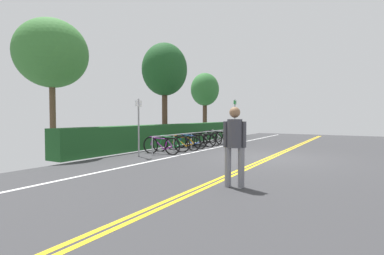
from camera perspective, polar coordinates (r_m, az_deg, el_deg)
name	(u,v)px	position (r m, az deg, el deg)	size (l,w,h in m)	color
ground_plane	(270,158)	(10.99, 15.31, -5.93)	(30.94, 10.70, 0.05)	#353538
centre_line_yellow_inner	(273,158)	(10.96, 15.72, -5.81)	(27.85, 0.10, 0.00)	gold
centre_line_yellow_outer	(268,157)	(11.01, 14.91, -5.77)	(27.85, 0.10, 0.00)	gold
bike_lane_stripe_white	(195,152)	(12.24, 0.58, -4.90)	(27.85, 0.12, 0.00)	white
bike_rack	(199,135)	(14.40, 1.40, -1.59)	(7.47, 0.05, 0.74)	#9EA0A5
bicycle_0	(161,145)	(11.69, -6.13, -3.56)	(0.46, 1.73, 0.74)	black
bicycle_1	(171,144)	(12.37, -4.19, -3.23)	(0.60, 1.67, 0.74)	black
bicycle_2	(183,143)	(12.96, -1.75, -3.09)	(0.55, 1.63, 0.69)	black
bicycle_3	(190,141)	(13.74, -0.38, -2.72)	(0.46, 1.79, 0.72)	black
bicycle_4	(201,140)	(14.43, 1.71, -2.53)	(0.46, 1.70, 0.70)	black
bicycle_5	(207,139)	(15.06, 2.92, -2.31)	(0.53, 1.63, 0.71)	black
bicycle_6	(213,138)	(15.82, 4.20, -2.01)	(0.46, 1.75, 0.76)	black
bicycle_7	(220,136)	(16.50, 5.56, -1.79)	(0.67, 1.75, 0.79)	black
bicycle_8	(226,136)	(17.27, 6.73, -1.73)	(0.46, 1.76, 0.73)	black
pedestrian	(235,141)	(6.18, 8.47, -2.67)	(0.32, 0.48, 1.72)	slate
sign_post_near	(139,122)	(10.95, -10.57, 1.12)	(0.36, 0.06, 2.18)	gray
sign_post_far	(235,116)	(18.13, 8.52, 2.22)	(0.36, 0.06, 2.58)	gray
hedge_backdrop	(184,133)	(16.64, -1.57, -1.13)	(16.42, 0.84, 1.10)	#1C4C21
tree_near_left	(52,54)	(13.16, -26.13, 13.01)	(2.84, 2.84, 5.42)	brown
tree_mid	(165,70)	(16.70, -5.48, 11.29)	(2.58, 2.58, 5.68)	#473323
tree_far_right	(205,90)	(22.54, 2.58, 7.45)	(2.20, 2.20, 4.90)	#473323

